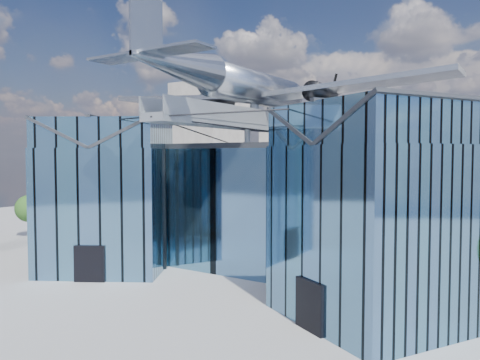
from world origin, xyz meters
The scene contains 4 objects.
ground_plane centered at (0.00, 0.00, 0.00)m, with size 120.00×120.00×0.00m, color gray.
museum centered at (0.00, 5.82, 5.54)m, with size 32.88×24.50×17.60m.
bg_towers centered at (1.45, 50.49, 10.01)m, with size 77.00×24.50×26.00m.
tree_side_w centered at (-28.87, 3.97, 3.15)m, with size 3.58×3.58×4.65m.
Camera 1 is at (18.30, -26.07, 8.96)m, focal length 35.00 mm.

